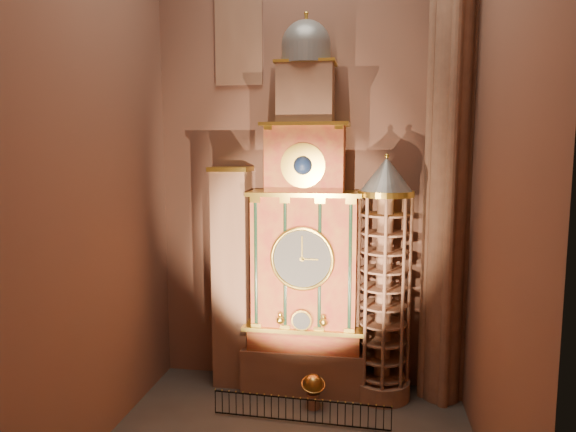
% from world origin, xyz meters
% --- Properties ---
extents(wall_back, '(22.00, 0.00, 22.00)m').
position_xyz_m(wall_back, '(0.00, 6.00, 11.00)').
color(wall_back, brown).
rests_on(wall_back, floor).
extents(wall_left, '(0.00, 22.00, 22.00)m').
position_xyz_m(wall_left, '(-7.00, 0.00, 11.00)').
color(wall_left, brown).
rests_on(wall_left, floor).
extents(wall_right, '(0.00, 22.00, 22.00)m').
position_xyz_m(wall_right, '(7.00, 0.00, 11.00)').
color(wall_right, brown).
rests_on(wall_right, floor).
extents(astronomical_clock, '(5.60, 2.41, 16.70)m').
position_xyz_m(astronomical_clock, '(0.00, 4.96, 6.68)').
color(astronomical_clock, '#8C634C').
rests_on(astronomical_clock, floor).
extents(portrait_tower, '(1.80, 1.60, 10.20)m').
position_xyz_m(portrait_tower, '(-3.40, 4.98, 5.15)').
color(portrait_tower, '#8C634C').
rests_on(portrait_tower, floor).
extents(stair_turret, '(2.50, 2.50, 10.80)m').
position_xyz_m(stair_turret, '(3.50, 4.70, 5.27)').
color(stair_turret, '#8C634C').
rests_on(stair_turret, floor).
extents(gothic_pier, '(2.04, 2.04, 22.00)m').
position_xyz_m(gothic_pier, '(6.10, 5.00, 11.00)').
color(gothic_pier, '#8C634C').
rests_on(gothic_pier, floor).
extents(stained_glass_window, '(2.20, 0.14, 5.20)m').
position_xyz_m(stained_glass_window, '(-3.20, 5.92, 16.50)').
color(stained_glass_window, navy).
rests_on(stained_glass_window, wall_back).
extents(celestial_globe, '(1.23, 1.19, 1.49)m').
position_xyz_m(celestial_globe, '(0.60, 3.13, 0.89)').
color(celestial_globe, '#8C634C').
rests_on(celestial_globe, floor).
extents(iron_railing, '(7.19, 0.33, 1.00)m').
position_xyz_m(iron_railing, '(0.24, 1.81, 0.54)').
color(iron_railing, black).
rests_on(iron_railing, floor).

